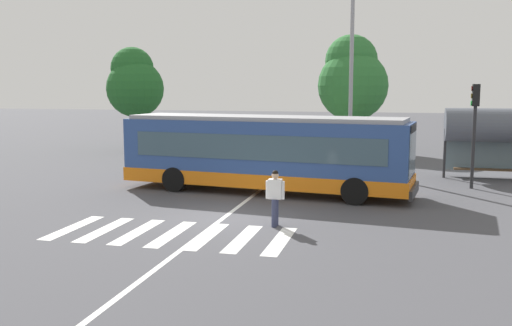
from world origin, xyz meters
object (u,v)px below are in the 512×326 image
at_px(traffic_light_far_corner, 475,118).
at_px(parked_car_charcoal, 275,144).
at_px(city_transit_bus, 265,153).
at_px(bus_stop_shelter, 496,127).
at_px(parked_car_champagne, 320,145).
at_px(parked_car_white, 365,146).
at_px(twin_arm_street_lamp, 352,48).
at_px(pedestrian_crossing_street, 275,195).
at_px(background_tree_right, 352,78).
at_px(background_tree_left, 134,83).

bearing_deg(traffic_light_far_corner, parked_car_charcoal, 139.52).
distance_m(city_transit_bus, bus_stop_shelter, 11.04).
distance_m(city_transit_bus, parked_car_champagne, 11.74).
height_order(parked_car_champagne, parked_car_white, same).
height_order(parked_car_charcoal, traffic_light_far_corner, traffic_light_far_corner).
distance_m(bus_stop_shelter, twin_arm_street_lamp, 7.74).
bearing_deg(twin_arm_street_lamp, city_transit_bus, -111.68).
height_order(pedestrian_crossing_street, parked_car_champagne, pedestrian_crossing_street).
relative_size(parked_car_charcoal, background_tree_right, 0.60).
height_order(city_transit_bus, parked_car_champagne, city_transit_bus).
bearing_deg(city_transit_bus, pedestrian_crossing_street, -73.83).
xyz_separation_m(bus_stop_shelter, background_tree_right, (-7.27, 10.33, 2.34)).
distance_m(parked_car_charcoal, twin_arm_street_lamp, 8.55).
bearing_deg(city_transit_bus, parked_car_charcoal, 99.95).
relative_size(parked_car_champagne, background_tree_left, 0.67).
xyz_separation_m(parked_car_charcoal, background_tree_right, (4.23, 4.32, 4.00)).
height_order(traffic_light_far_corner, bus_stop_shelter, traffic_light_far_corner).
bearing_deg(traffic_light_far_corner, city_transit_bus, -160.49).
height_order(parked_car_charcoal, parked_car_white, same).
relative_size(pedestrian_crossing_street, parked_car_white, 0.38).
relative_size(twin_arm_street_lamp, background_tree_left, 1.48).
relative_size(parked_car_white, background_tree_left, 0.67).
relative_size(pedestrian_crossing_street, traffic_light_far_corner, 0.40).
height_order(pedestrian_crossing_street, twin_arm_street_lamp, twin_arm_street_lamp).
bearing_deg(parked_car_white, parked_car_charcoal, -179.92).
xyz_separation_m(parked_car_white, background_tree_left, (-14.97, 0.90, 3.71)).
xyz_separation_m(pedestrian_crossing_street, background_tree_left, (-13.21, 17.97, 3.50)).
bearing_deg(twin_arm_street_lamp, parked_car_white, 83.39).
relative_size(bus_stop_shelter, background_tree_left, 0.65).
distance_m(parked_car_champagne, background_tree_left, 12.91).
height_order(city_transit_bus, parked_car_charcoal, city_transit_bus).
distance_m(pedestrian_crossing_street, traffic_light_far_corner, 10.82).
bearing_deg(twin_arm_street_lamp, parked_car_charcoal, 136.59).
relative_size(bus_stop_shelter, twin_arm_street_lamp, 0.44).
distance_m(traffic_light_far_corner, twin_arm_street_lamp, 7.51).
xyz_separation_m(parked_car_charcoal, twin_arm_street_lamp, (4.85, -4.59, 5.34)).
bearing_deg(twin_arm_street_lamp, pedestrian_crossing_street, -95.64).
distance_m(parked_car_charcoal, background_tree_left, 10.33).
bearing_deg(parked_car_charcoal, twin_arm_street_lamp, -43.41).
distance_m(city_transit_bus, traffic_light_far_corner, 8.79).
relative_size(parked_car_charcoal, parked_car_champagne, 1.01).
height_order(twin_arm_street_lamp, background_tree_left, twin_arm_street_lamp).
relative_size(traffic_light_far_corner, background_tree_right, 0.57).
bearing_deg(background_tree_left, parked_car_charcoal, -5.42).
relative_size(city_transit_bus, background_tree_left, 1.75).
bearing_deg(traffic_light_far_corner, pedestrian_crossing_street, -128.49).
distance_m(city_transit_bus, twin_arm_street_lamp, 8.83).
relative_size(city_transit_bus, pedestrian_crossing_street, 6.92).
bearing_deg(bus_stop_shelter, parked_car_champagne, 145.30).
height_order(pedestrian_crossing_street, parked_car_white, pedestrian_crossing_street).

